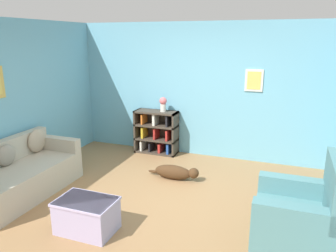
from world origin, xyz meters
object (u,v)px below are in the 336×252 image
recliner_chair (303,216)px  dog (175,172)px  vase (163,104)px  bookshelf (157,132)px  coffee_table (87,215)px  couch (18,175)px

recliner_chair → dog: recliner_chair is taller
dog → vase: size_ratio=3.15×
vase → bookshelf: bearing=172.4°
coffee_table → recliner_chair: bearing=14.0°
recliner_chair → vase: (-2.59, 2.33, 0.68)m
coffee_table → dog: size_ratio=0.78×
bookshelf → coffee_table: bearing=-84.3°
recliner_chair → vase: bearing=138.0°
dog → vase: (-0.65, 1.13, 0.92)m
recliner_chair → vase: size_ratio=3.68×
bookshelf → recliner_chair: size_ratio=0.82×
recliner_chair → coffee_table: (-2.44, -0.61, -0.14)m
dog → coffee_table: bearing=-105.7°
couch → bookshelf: 2.77m
recliner_chair → dog: (-1.93, 1.21, -0.24)m
couch → recliner_chair: 3.96m
bookshelf → dog: 1.43m
dog → bookshelf: bearing=125.1°
dog → vase: bearing=120.2°
couch → coffee_table: 1.59m
couch → vase: vase is taller
couch → dog: 2.43m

